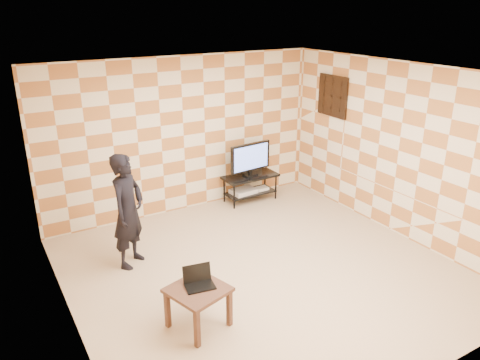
# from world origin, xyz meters

# --- Properties ---
(floor) EXTENTS (5.00, 5.00, 0.00)m
(floor) POSITION_xyz_m (0.00, 0.00, 0.00)
(floor) COLOR tan
(floor) RESTS_ON ground
(wall_back) EXTENTS (5.00, 0.02, 2.70)m
(wall_back) POSITION_xyz_m (0.00, 2.50, 1.35)
(wall_back) COLOR beige
(wall_back) RESTS_ON ground
(wall_front) EXTENTS (5.00, 0.02, 2.70)m
(wall_front) POSITION_xyz_m (0.00, -2.50, 1.35)
(wall_front) COLOR beige
(wall_front) RESTS_ON ground
(wall_left) EXTENTS (0.02, 5.00, 2.70)m
(wall_left) POSITION_xyz_m (-2.50, 0.00, 1.35)
(wall_left) COLOR beige
(wall_left) RESTS_ON ground
(wall_right) EXTENTS (0.02, 5.00, 2.70)m
(wall_right) POSITION_xyz_m (2.50, 0.00, 1.35)
(wall_right) COLOR beige
(wall_right) RESTS_ON ground
(ceiling) EXTENTS (5.00, 5.00, 0.02)m
(ceiling) POSITION_xyz_m (0.00, 0.00, 2.70)
(ceiling) COLOR white
(ceiling) RESTS_ON wall_back
(wall_art) EXTENTS (0.04, 0.72, 0.72)m
(wall_art) POSITION_xyz_m (2.47, 1.55, 1.95)
(wall_art) COLOR black
(wall_art) RESTS_ON wall_right
(tv_stand) EXTENTS (1.03, 0.46, 0.50)m
(tv_stand) POSITION_xyz_m (1.17, 2.19, 0.37)
(tv_stand) COLOR black
(tv_stand) RESTS_ON floor
(tv) EXTENTS (0.85, 0.18, 0.61)m
(tv) POSITION_xyz_m (1.17, 2.19, 0.84)
(tv) COLOR black
(tv) RESTS_ON tv_stand
(dvd_player) EXTENTS (0.48, 0.36, 0.08)m
(dvd_player) POSITION_xyz_m (1.03, 2.20, 0.21)
(dvd_player) COLOR silver
(dvd_player) RESTS_ON tv_stand
(game_console) EXTENTS (0.23, 0.17, 0.05)m
(game_console) POSITION_xyz_m (1.41, 2.16, 0.20)
(game_console) COLOR silver
(game_console) RESTS_ON tv_stand
(side_table) EXTENTS (0.74, 0.74, 0.50)m
(side_table) POSITION_xyz_m (-1.28, -0.63, 0.41)
(side_table) COLOR black
(side_table) RESTS_ON floor
(laptop) EXTENTS (0.37, 0.31, 0.22)m
(laptop) POSITION_xyz_m (-1.24, -0.57, 0.55)
(laptop) COLOR black
(laptop) RESTS_ON side_table
(person) EXTENTS (0.71, 0.69, 1.63)m
(person) POSITION_xyz_m (-1.48, 1.11, 0.82)
(person) COLOR black
(person) RESTS_ON floor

